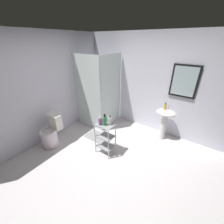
{
  "coord_description": "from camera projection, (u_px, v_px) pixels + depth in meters",
  "views": [
    {
      "loc": [
        1.28,
        -1.65,
        2.3
      ],
      "look_at": [
        -0.25,
        0.5,
        0.94
      ],
      "focal_mm": 22.56,
      "sensor_mm": 36.0,
      "label": 1
    }
  ],
  "objects": [
    {
      "name": "ground_plane",
      "position": [
        108.0,
        165.0,
        2.91
      ],
      "size": [
        4.2,
        4.2,
        0.02
      ],
      "primitive_type": "cube",
      "color": "silver"
    },
    {
      "name": "wall_back",
      "position": [
        150.0,
        85.0,
        3.67
      ],
      "size": [
        4.2,
        0.14,
        2.5
      ],
      "color": "silver",
      "rests_on": "ground_plane"
    },
    {
      "name": "wall_left",
      "position": [
        44.0,
        90.0,
        3.28
      ],
      "size": [
        0.1,
        4.2,
        2.5
      ],
      "primitive_type": "cube",
      "color": "white",
      "rests_on": "ground_plane"
    },
    {
      "name": "shower_stall",
      "position": [
        100.0,
        109.0,
        4.2
      ],
      "size": [
        0.92,
        0.92,
        2.0
      ],
      "color": "white",
      "rests_on": "ground_plane"
    },
    {
      "name": "pedestal_sink",
      "position": [
        165.0,
        119.0,
        3.43
      ],
      "size": [
        0.46,
        0.37,
        0.81
      ],
      "color": "white",
      "rests_on": "ground_plane"
    },
    {
      "name": "sink_faucet",
      "position": [
        168.0,
        107.0,
        3.39
      ],
      "size": [
        0.03,
        0.03,
        0.1
      ],
      "primitive_type": "cylinder",
      "color": "silver",
      "rests_on": "pedestal_sink"
    },
    {
      "name": "toilet",
      "position": [
        51.0,
        134.0,
        3.33
      ],
      "size": [
        0.37,
        0.49,
        0.76
      ],
      "color": "white",
      "rests_on": "ground_plane"
    },
    {
      "name": "storage_cart",
      "position": [
        105.0,
        137.0,
        3.03
      ],
      "size": [
        0.38,
        0.28,
        0.74
      ],
      "color": "silver",
      "rests_on": "ground_plane"
    },
    {
      "name": "hand_soap_bottle",
      "position": [
        165.0,
        107.0,
        3.34
      ],
      "size": [
        0.06,
        0.06,
        0.17
      ],
      "color": "gold",
      "rests_on": "pedestal_sink"
    },
    {
      "name": "body_wash_bottle_green",
      "position": [
        105.0,
        120.0,
        2.84
      ],
      "size": [
        0.08,
        0.08,
        0.25
      ],
      "color": "#2E9A5A",
      "rests_on": "storage_cart"
    },
    {
      "name": "conditioner_bottle_purple",
      "position": [
        100.0,
        121.0,
        2.86
      ],
      "size": [
        0.07,
        0.07,
        0.18
      ],
      "color": "#8C51A0",
      "rests_on": "storage_cart"
    },
    {
      "name": "lotion_bottle_white",
      "position": [
        110.0,
        121.0,
        2.85
      ],
      "size": [
        0.07,
        0.07,
        0.21
      ],
      "color": "white",
      "rests_on": "storage_cart"
    },
    {
      "name": "rinse_cup",
      "position": [
        103.0,
        120.0,
        2.97
      ],
      "size": [
        0.08,
        0.08,
        0.1
      ],
      "primitive_type": "cylinder",
      "color": "#B24742",
      "rests_on": "storage_cart"
    },
    {
      "name": "bath_mat",
      "position": [
        97.0,
        136.0,
        3.74
      ],
      "size": [
        0.6,
        0.4,
        0.02
      ],
      "primitive_type": "cube",
      "color": "gray",
      "rests_on": "ground_plane"
    }
  ]
}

